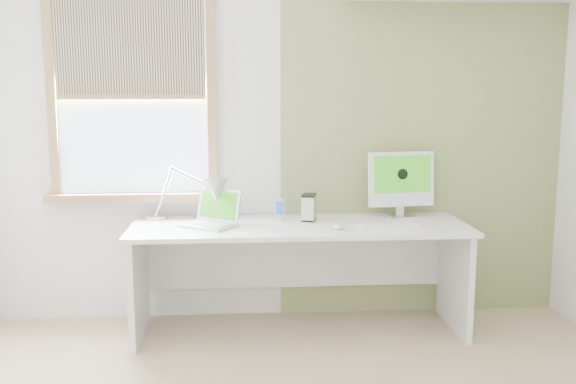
{
  "coord_description": "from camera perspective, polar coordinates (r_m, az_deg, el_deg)",
  "views": [
    {
      "loc": [
        -0.27,
        -2.7,
        1.61
      ],
      "look_at": [
        0.0,
        1.05,
        1.0
      ],
      "focal_mm": 40.11,
      "sensor_mm": 36.0,
      "label": 1
    }
  ],
  "objects": [
    {
      "name": "room",
      "position": [
        2.74,
        1.59,
        2.69
      ],
      "size": [
        4.04,
        3.54,
        2.64
      ],
      "color": "tan",
      "rests_on": "ground"
    },
    {
      "name": "accent_wall",
      "position": [
        4.63,
        11.85,
        5.18
      ],
      "size": [
        2.0,
        0.02,
        2.6
      ],
      "primitive_type": "cube",
      "color": "#8B9456",
      "rests_on": "room"
    },
    {
      "name": "window",
      "position": [
        4.48,
        -13.64,
        8.12
      ],
      "size": [
        1.2,
        0.14,
        1.42
      ],
      "color": "#9E7147",
      "rests_on": "room"
    },
    {
      "name": "desk",
      "position": [
        4.3,
        0.97,
        -5.27
      ],
      "size": [
        2.2,
        0.7,
        0.73
      ],
      "color": "silver",
      "rests_on": "room"
    },
    {
      "name": "desk_lamp",
      "position": [
        4.26,
        -7.46,
        -0.16
      ],
      "size": [
        0.6,
        0.39,
        0.37
      ],
      "color": "#B6B8BA",
      "rests_on": "desk"
    },
    {
      "name": "laptop",
      "position": [
        4.19,
        -6.7,
        -2.18
      ],
      "size": [
        0.42,
        0.4,
        0.23
      ],
      "color": "#B6B8BA",
      "rests_on": "desk"
    },
    {
      "name": "phone_dock",
      "position": [
        4.33,
        -0.73,
        -1.97
      ],
      "size": [
        0.08,
        0.08,
        0.14
      ],
      "color": "#B6B8BA",
      "rests_on": "desk"
    },
    {
      "name": "external_drive",
      "position": [
        4.31,
        1.86,
        -1.37
      ],
      "size": [
        0.11,
        0.15,
        0.18
      ],
      "color": "#B6B8BA",
      "rests_on": "desk"
    },
    {
      "name": "imac",
      "position": [
        4.48,
        9.99,
        1.02
      ],
      "size": [
        0.46,
        0.17,
        0.45
      ],
      "color": "#B6B8BA",
      "rests_on": "desk"
    },
    {
      "name": "keyboard",
      "position": [
        4.16,
        9.19,
        -2.99
      ],
      "size": [
        0.4,
        0.12,
        0.02
      ],
      "color": "white",
      "rests_on": "desk"
    },
    {
      "name": "mouse",
      "position": [
        4.07,
        4.46,
        -3.07
      ],
      "size": [
        0.07,
        0.11,
        0.03
      ],
      "primitive_type": "ellipsoid",
      "rotation": [
        0.0,
        0.0,
        -0.04
      ],
      "color": "white",
      "rests_on": "desk"
    }
  ]
}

